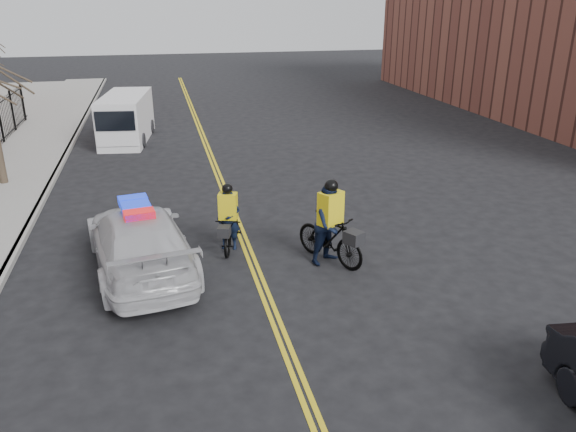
# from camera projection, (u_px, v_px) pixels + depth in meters

# --- Properties ---
(ground) EXTENTS (120.00, 120.00, 0.00)m
(ground) POSITION_uv_depth(u_px,v_px,m) (267.00, 298.00, 12.63)
(ground) COLOR black
(ground) RESTS_ON ground
(center_line_left) EXTENTS (0.10, 60.00, 0.01)m
(center_line_left) POSITION_uv_depth(u_px,v_px,m) (221.00, 188.00, 19.86)
(center_line_left) COLOR yellow
(center_line_left) RESTS_ON ground
(center_line_right) EXTENTS (0.10, 60.00, 0.01)m
(center_line_right) POSITION_uv_depth(u_px,v_px,m) (226.00, 188.00, 19.90)
(center_line_right) COLOR yellow
(center_line_right) RESTS_ON ground
(curb) EXTENTS (0.20, 60.00, 0.15)m
(curb) POSITION_uv_depth(u_px,v_px,m) (43.00, 199.00, 18.59)
(curb) COLOR gray
(curb) RESTS_ON ground
(police_cruiser) EXTENTS (3.06, 5.75, 1.75)m
(police_cruiser) POSITION_uv_depth(u_px,v_px,m) (139.00, 240.00, 13.65)
(police_cruiser) COLOR silver
(police_cruiser) RESTS_ON ground
(cargo_van) EXTENTS (2.50, 5.26, 2.12)m
(cargo_van) POSITION_uv_depth(u_px,v_px,m) (126.00, 119.00, 26.09)
(cargo_van) COLOR white
(cargo_van) RESTS_ON ground
(cyclist_near) EXTENTS (1.18, 1.96, 1.82)m
(cyclist_near) POSITION_uv_depth(u_px,v_px,m) (229.00, 226.00, 14.93)
(cyclist_near) COLOR black
(cyclist_near) RESTS_ON ground
(cyclist_far) EXTENTS (1.62, 2.20, 2.21)m
(cyclist_far) POSITION_uv_depth(u_px,v_px,m) (330.00, 230.00, 14.06)
(cyclist_far) COLOR black
(cyclist_far) RESTS_ON ground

